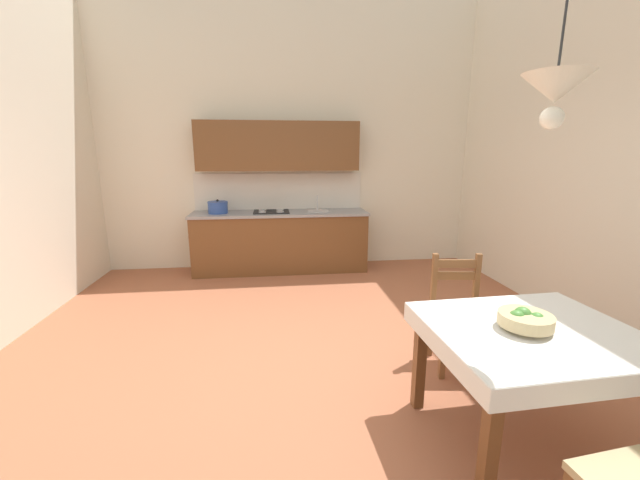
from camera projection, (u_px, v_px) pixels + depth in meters
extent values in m
cube|color=#A86042|center=(312.00, 371.00, 3.20)|extent=(6.18, 6.68, 0.10)
cube|color=silver|center=(291.00, 134.00, 5.73)|extent=(6.18, 0.12, 4.07)
cube|color=brown|center=(281.00, 243.00, 5.71)|extent=(2.55, 0.60, 0.86)
cube|color=gray|center=(280.00, 213.00, 5.60)|extent=(2.58, 0.63, 0.04)
cube|color=silver|center=(279.00, 191.00, 5.83)|extent=(2.55, 0.01, 0.55)
cube|color=brown|center=(278.00, 146.00, 5.52)|extent=(2.35, 0.34, 0.70)
cube|color=black|center=(282.00, 272.00, 5.54)|extent=(2.51, 0.02, 0.09)
cylinder|color=silver|center=(318.00, 211.00, 5.68)|extent=(0.34, 0.34, 0.02)
cylinder|color=silver|center=(317.00, 203.00, 5.79)|extent=(0.02, 0.02, 0.22)
cube|color=black|center=(271.00, 212.00, 5.59)|extent=(0.52, 0.42, 0.01)
cylinder|color=silver|center=(262.00, 212.00, 5.48)|extent=(0.11, 0.11, 0.01)
cylinder|color=silver|center=(280.00, 212.00, 5.51)|extent=(0.11, 0.11, 0.01)
cylinder|color=silver|center=(263.00, 210.00, 5.67)|extent=(0.11, 0.11, 0.01)
cylinder|color=silver|center=(280.00, 210.00, 5.70)|extent=(0.11, 0.11, 0.01)
cylinder|color=#2D4C9E|center=(218.00, 208.00, 5.46)|extent=(0.28, 0.28, 0.15)
cylinder|color=#2D4C9E|center=(218.00, 202.00, 5.45)|extent=(0.29, 0.29, 0.02)
sphere|color=black|center=(217.00, 200.00, 5.44)|extent=(0.04, 0.04, 0.04)
cube|color=brown|center=(533.00, 330.00, 2.21)|extent=(1.15, 0.98, 0.02)
cube|color=brown|center=(489.00, 447.00, 1.82)|extent=(0.07, 0.07, 0.73)
cube|color=brown|center=(420.00, 359.00, 2.60)|extent=(0.07, 0.07, 0.73)
cube|color=brown|center=(548.00, 347.00, 2.76)|extent=(0.07, 0.07, 0.73)
cube|color=white|center=(533.00, 328.00, 2.20)|extent=(1.21, 1.04, 0.00)
cube|color=white|center=(607.00, 389.00, 1.74)|extent=(1.18, 0.05, 0.12)
cube|color=white|center=(483.00, 305.00, 2.69)|extent=(1.18, 0.05, 0.12)
cube|color=white|center=(438.00, 346.00, 2.13)|extent=(0.05, 0.99, 0.12)
cube|color=white|center=(618.00, 331.00, 2.31)|extent=(0.05, 0.99, 0.12)
cube|color=#D1BC89|center=(460.00, 318.00, 3.09)|extent=(0.47, 0.47, 0.04)
cube|color=brown|center=(489.00, 355.00, 2.96)|extent=(0.05, 0.05, 0.41)
cube|color=brown|center=(443.00, 354.00, 2.97)|extent=(0.05, 0.05, 0.41)
cube|color=brown|center=(474.00, 306.00, 3.26)|extent=(0.05, 0.05, 0.93)
cube|color=brown|center=(432.00, 306.00, 3.26)|extent=(0.05, 0.05, 0.93)
cube|color=brown|center=(457.00, 264.00, 3.17)|extent=(0.32, 0.07, 0.07)
cube|color=brown|center=(456.00, 276.00, 3.20)|extent=(0.32, 0.07, 0.07)
cylinder|color=tan|center=(525.00, 327.00, 2.19)|extent=(0.17, 0.17, 0.02)
cylinder|color=tan|center=(526.00, 320.00, 2.18)|extent=(0.30, 0.30, 0.07)
sphere|color=#4C8E3D|center=(517.00, 318.00, 2.18)|extent=(0.09, 0.09, 0.09)
sphere|color=#4C8E3D|center=(537.00, 320.00, 2.16)|extent=(0.08, 0.08, 0.08)
sphere|color=#4C8E3D|center=(523.00, 315.00, 2.20)|extent=(0.10, 0.10, 0.10)
cylinder|color=black|center=(566.00, 13.00, 1.75)|extent=(0.01, 0.01, 0.57)
cone|color=silver|center=(556.00, 88.00, 1.82)|extent=(0.32, 0.32, 0.14)
sphere|color=white|center=(552.00, 118.00, 1.85)|extent=(0.11, 0.11, 0.11)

